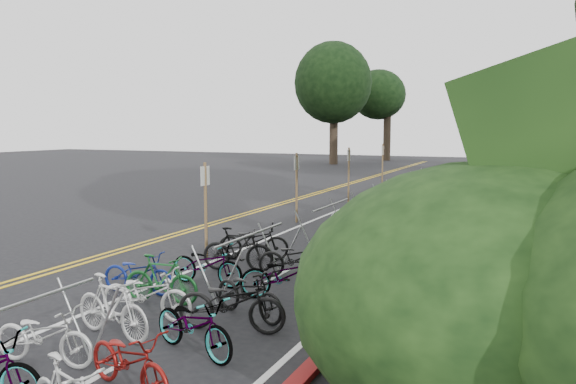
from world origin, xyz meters
TOP-DOWN VIEW (x-y plane):
  - ground at (0.00, 0.00)m, footprint 120.00×120.00m
  - road_markings at (0.63, 10.10)m, footprint 7.47×80.00m
  - red_curb at (5.70, 12.00)m, footprint 0.25×28.00m
  - bike_racks_rest at (3.00, 13.00)m, footprint 1.14×23.00m
  - signposts_rest at (0.60, 14.00)m, footprint 0.08×18.40m
  - bike_front at (1.09, 1.67)m, footprint 0.71×1.69m
  - bike_valet at (2.94, 0.95)m, footprint 3.38×10.21m

SIDE VIEW (x-z plane):
  - ground at x=0.00m, z-range 0.00..0.00m
  - road_markings at x=0.63m, z-range 0.00..0.01m
  - red_curb at x=5.70m, z-range 0.00..0.10m
  - bike_front at x=1.09m, z-range 0.00..0.87m
  - bike_valet at x=2.94m, z-range -0.05..1.00m
  - bike_racks_rest at x=3.00m, z-range 0.27..1.44m
  - signposts_rest at x=0.60m, z-range 0.18..2.68m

